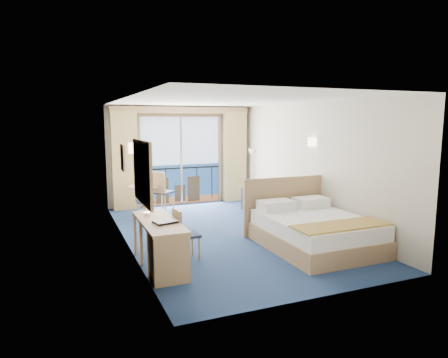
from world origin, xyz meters
TOP-DOWN VIEW (x-y plane):
  - floor at (0.00, 0.00)m, footprint 6.50×6.50m
  - room_walls at (0.00, 0.00)m, footprint 4.04×6.54m
  - balcony_door at (-0.01, 3.22)m, footprint 2.36×0.03m
  - curtain_left at (-1.55, 3.07)m, footprint 0.65×0.22m
  - curtain_right at (1.55, 3.07)m, footprint 0.65×0.22m
  - pelmet at (0.00, 3.10)m, footprint 3.80×0.25m
  - mirror at (-1.97, -1.50)m, footprint 0.05×1.25m
  - wall_print at (-1.97, 0.45)m, footprint 0.04×0.42m
  - sconce_left at (-1.94, -0.60)m, footprint 0.18×0.18m
  - sconce_right at (1.94, -0.15)m, footprint 0.18×0.18m
  - bed at (1.13, -1.43)m, footprint 1.86×2.21m
  - nightstand at (1.76, -0.15)m, footprint 0.43×0.41m
  - phone at (1.77, -0.10)m, footprint 0.22×0.20m
  - armchair at (1.54, 1.54)m, footprint 1.02×1.02m
  - floor_lamp at (1.88, 2.66)m, footprint 0.21×0.21m
  - desk at (-1.71, -1.80)m, footprint 0.55×1.61m
  - desk_chair at (-1.27, -1.19)m, footprint 0.41×0.40m
  - folder at (-1.65, -1.53)m, footprint 0.39×0.32m
  - desk_lamp at (-1.80, -0.88)m, footprint 0.12×0.12m
  - round_table at (-1.19, 2.47)m, footprint 0.77×0.77m
  - table_chair_a at (-0.78, 2.41)m, footprint 0.63×0.63m
  - table_chair_b at (-1.30, 1.95)m, footprint 0.37×0.38m

SIDE VIEW (x-z plane):
  - floor at x=0.00m, z-range 0.00..0.00m
  - nightstand at x=1.76m, z-range 0.00..0.57m
  - bed at x=1.13m, z-range -0.26..0.91m
  - armchair at x=1.54m, z-range 0.00..0.67m
  - desk at x=-1.71m, z-range 0.04..0.80m
  - desk_chair at x=-1.27m, z-range 0.06..0.92m
  - table_chair_b at x=-1.30m, z-range 0.06..0.93m
  - round_table at x=-1.19m, z-range 0.18..0.88m
  - table_chair_a at x=-0.78m, z-range 0.07..1.10m
  - phone at x=1.77m, z-range 0.57..0.65m
  - folder at x=-1.65m, z-range 0.75..0.79m
  - desk_lamp at x=-1.80m, z-range 0.86..1.30m
  - balcony_door at x=-0.01m, z-range -0.12..2.40m
  - floor_lamp at x=1.88m, z-range 0.39..1.91m
  - curtain_left at x=-1.55m, z-range 0.00..2.55m
  - curtain_right at x=1.55m, z-range 0.00..2.55m
  - mirror at x=-1.97m, z-range 1.08..2.03m
  - wall_print at x=-1.97m, z-range 1.34..1.86m
  - room_walls at x=0.00m, z-range 0.42..3.14m
  - sconce_left at x=-1.94m, z-range 1.76..1.94m
  - sconce_right at x=1.94m, z-range 1.76..1.94m
  - pelmet at x=0.00m, z-range 2.49..2.67m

